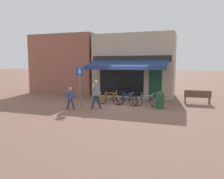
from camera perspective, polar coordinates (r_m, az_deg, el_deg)
name	(u,v)px	position (r m, az deg, el deg)	size (l,w,h in m)	color
ground_plane	(124,105)	(13.41, 3.09, -4.14)	(160.00, 160.00, 0.00)	brown
shop_front	(135,66)	(17.45, 5.94, 6.22)	(6.13, 5.01, 4.77)	tan
neighbour_building	(70,64)	(20.19, -11.04, 6.48)	(5.72, 4.00, 4.97)	#8E5647
bike_rack_rail	(128,98)	(13.42, 4.29, -2.12)	(3.06, 0.04, 0.57)	#47494F
bicycle_orange	(109,98)	(13.60, -0.66, -2.29)	(1.85, 0.52, 0.90)	black
bicycle_blue	(126,99)	(13.37, 3.80, -2.60)	(1.57, 0.79, 0.81)	black
bicycle_silver	(146,100)	(13.06, 8.85, -2.84)	(1.78, 0.52, 0.85)	black
pedestrian_adult	(96,91)	(12.23, -4.19, -0.48)	(0.56, 0.61, 1.63)	#282D47
pedestrian_child	(70,96)	(12.25, -10.81, -1.70)	(0.47, 0.40, 1.26)	#282D47
litter_bin	(160,100)	(12.62, 12.38, -2.64)	(0.51, 0.51, 1.01)	#23472D
parking_sign	(80,82)	(12.88, -8.38, 1.86)	(0.44, 0.07, 2.36)	slate
park_bench	(197,97)	(14.81, 21.39, -1.75)	(1.62, 0.50, 0.87)	brown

